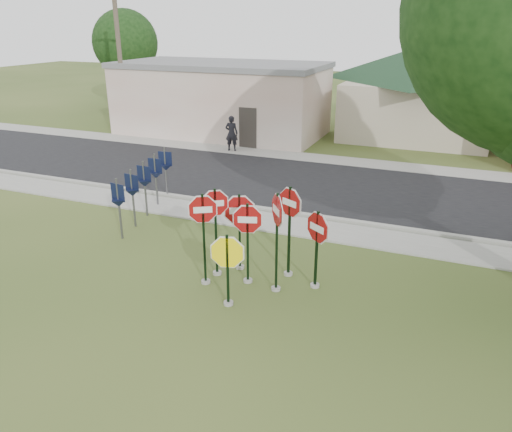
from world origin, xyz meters
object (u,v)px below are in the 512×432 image
at_px(stop_sign_center, 248,233).
at_px(utility_pole_near, 119,49).
at_px(stop_sign_yellow, 228,262).
at_px(pedestrian, 232,133).
at_px(stop_sign_left, 204,227).

xyz_separation_m(stop_sign_center, utility_pole_near, (-13.82, 13.78, 3.55)).
height_order(stop_sign_center, utility_pole_near, utility_pole_near).
height_order(stop_sign_yellow, pedestrian, stop_sign_yellow).
height_order(stop_sign_center, stop_sign_yellow, stop_sign_center).
bearing_deg(stop_sign_center, utility_pole_near, 135.08).
relative_size(stop_sign_center, stop_sign_left, 0.90).
bearing_deg(stop_sign_yellow, stop_sign_left, 143.72).
relative_size(stop_sign_yellow, utility_pole_near, 0.21).
relative_size(stop_sign_left, pedestrian, 1.41).
bearing_deg(stop_sign_left, stop_sign_center, 25.34).
distance_m(stop_sign_yellow, stop_sign_left, 1.34).
bearing_deg(utility_pole_near, stop_sign_left, -48.07).
xyz_separation_m(stop_sign_left, utility_pole_near, (-12.81, 14.26, 3.36)).
relative_size(stop_sign_yellow, stop_sign_left, 0.76).
xyz_separation_m(stop_sign_center, stop_sign_left, (-1.01, -0.48, 0.19)).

